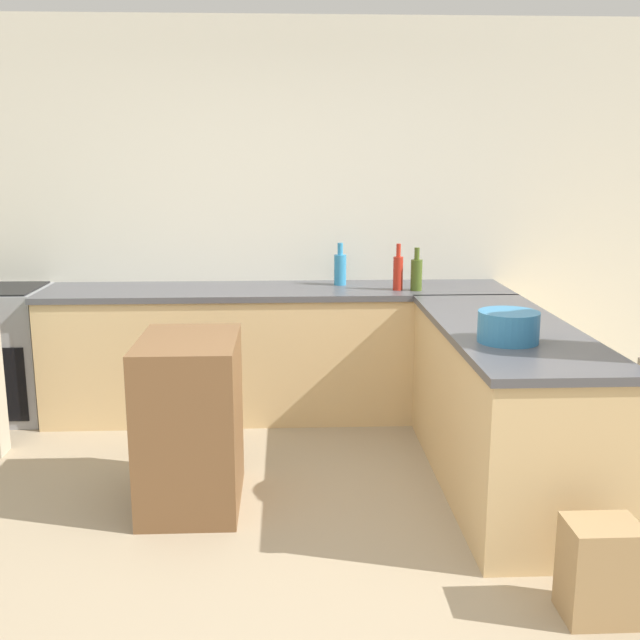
% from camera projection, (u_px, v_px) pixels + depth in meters
% --- Properties ---
extents(ground_plane, '(14.00, 14.00, 0.00)m').
position_uv_depth(ground_plane, '(273.00, 581.00, 3.17)').
color(ground_plane, tan).
extents(wall_back, '(8.00, 0.06, 2.70)m').
position_uv_depth(wall_back, '(276.00, 216.00, 5.32)').
color(wall_back, silver).
rests_on(wall_back, ground_plane).
extents(counter_back, '(3.15, 0.66, 0.89)m').
position_uv_depth(counter_back, '(277.00, 351.00, 5.17)').
color(counter_back, '#D6B27A').
rests_on(counter_back, ground_plane).
extents(counter_peninsula, '(0.69, 1.88, 0.89)m').
position_uv_depth(counter_peninsula, '(503.00, 407.00, 4.02)').
color(counter_peninsula, '#D6B27A').
rests_on(counter_peninsula, ground_plane).
extents(island_table, '(0.49, 0.69, 0.88)m').
position_uv_depth(island_table, '(191.00, 422.00, 3.81)').
color(island_table, brown).
rests_on(island_table, ground_plane).
extents(mixing_bowl, '(0.29, 0.29, 0.15)m').
position_uv_depth(mixing_bowl, '(508.00, 327.00, 3.58)').
color(mixing_bowl, teal).
rests_on(mixing_bowl, counter_peninsula).
extents(dish_soap_bottle, '(0.08, 0.08, 0.29)m').
position_uv_depth(dish_soap_bottle, '(340.00, 268.00, 5.18)').
color(dish_soap_bottle, '#338CBF').
rests_on(dish_soap_bottle, counter_back).
extents(olive_oil_bottle, '(0.08, 0.08, 0.29)m').
position_uv_depth(olive_oil_bottle, '(416.00, 274.00, 4.97)').
color(olive_oil_bottle, '#475B1E').
rests_on(olive_oil_bottle, counter_back).
extents(hot_sauce_bottle, '(0.07, 0.07, 0.31)m').
position_uv_depth(hot_sauce_bottle, '(398.00, 272.00, 4.98)').
color(hot_sauce_bottle, red).
rests_on(hot_sauce_bottle, counter_back).
extents(paper_bag, '(0.28, 0.22, 0.40)m').
position_uv_depth(paper_bag, '(600.00, 571.00, 2.89)').
color(paper_bag, '#A88456').
rests_on(paper_bag, ground_plane).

